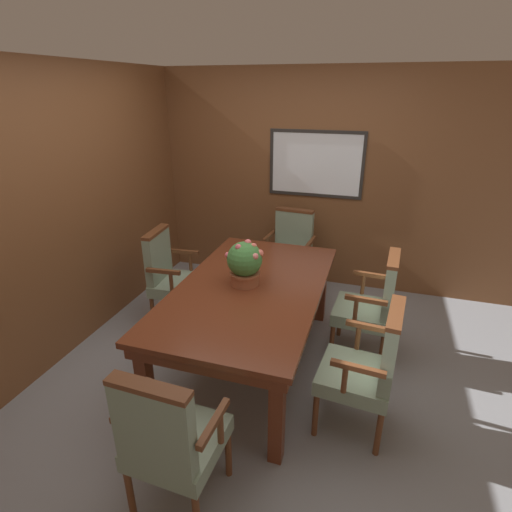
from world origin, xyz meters
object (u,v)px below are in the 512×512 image
object	(u,v)px
chair_right_near	(368,366)
potted_plant	(245,263)
chair_head_far	(290,250)
chair_right_far	(372,303)
chair_left_far	(171,274)
dining_table	(251,296)
chair_head_near	(170,437)

from	to	relation	value
chair_right_near	potted_plant	bearing A→B (deg)	-109.21
chair_head_far	chair_right_far	distance (m)	1.35
potted_plant	chair_left_far	bearing A→B (deg)	156.30
chair_right_near	chair_head_far	size ratio (longest dim) A/B	1.00
dining_table	chair_head_far	distance (m)	1.41
chair_left_far	dining_table	bearing A→B (deg)	-118.47
chair_right_near	chair_right_far	world-z (taller)	same
dining_table	chair_head_far	size ratio (longest dim) A/B	2.05
chair_right_near	chair_right_far	bearing A→B (deg)	-174.05
chair_right_far	potted_plant	bearing A→B (deg)	-64.69
chair_left_far	chair_head_near	bearing A→B (deg)	-156.55
chair_right_near	chair_right_far	xyz separation A→B (m)	(-0.01, 0.88, 0.00)
chair_right_far	potted_plant	world-z (taller)	potted_plant
chair_right_near	chair_left_far	world-z (taller)	same
chair_right_far	potted_plant	distance (m)	1.17
chair_right_far	chair_left_far	bearing A→B (deg)	-86.43
chair_right_near	potted_plant	distance (m)	1.20
chair_right_near	chair_head_near	distance (m)	1.34
chair_right_near	chair_head_near	xyz separation A→B (m)	(-0.97, -0.92, 0.00)
potted_plant	chair_head_near	bearing A→B (deg)	-87.84
chair_head_near	potted_plant	bearing A→B (deg)	-85.65
chair_head_far	potted_plant	world-z (taller)	potted_plant
dining_table	chair_right_far	world-z (taller)	chair_right_far
dining_table	chair_left_far	bearing A→B (deg)	156.40
dining_table	potted_plant	distance (m)	0.28
chair_right_near	potted_plant	size ratio (longest dim) A/B	2.58
chair_right_far	potted_plant	xyz separation A→B (m)	(-1.01, -0.41, 0.41)
dining_table	chair_right_near	distance (m)	1.07
chair_right_near	chair_head_far	world-z (taller)	same
chair_head_far	chair_right_far	bearing A→B (deg)	-40.89
chair_head_far	potted_plant	xyz separation A→B (m)	(-0.07, -1.38, 0.41)
dining_table	chair_left_far	distance (m)	1.06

